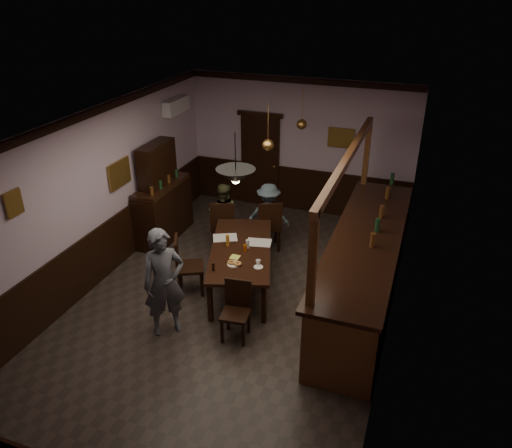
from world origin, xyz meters
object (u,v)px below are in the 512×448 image
at_px(soda_can, 245,248).
at_px(pendant_brass_mid, 268,145).
at_px(pendant_iron, 236,176).
at_px(pendant_brass_far, 302,124).
at_px(person_standing, 164,283).
at_px(chair_far_right, 269,224).
at_px(coffee_cup, 258,262).
at_px(chair_side, 185,263).
at_px(bar_counter, 364,267).
at_px(chair_far_left, 222,223).
at_px(person_seated_right, 269,214).
at_px(dining_table, 241,252).
at_px(chair_near, 237,307).
at_px(person_seated_left, 223,214).
at_px(sideboard, 162,201).

relative_size(soda_can, pendant_brass_mid, 0.15).
height_order(pendant_iron, pendant_brass_far, same).
xyz_separation_m(person_standing, pendant_iron, (0.86, 0.75, 1.51)).
xyz_separation_m(person_standing, soda_can, (0.71, 1.45, -0.05)).
xyz_separation_m(chair_far_right, coffee_cup, (0.40, -1.74, 0.22)).
xyz_separation_m(chair_side, soda_can, (0.92, 0.43, 0.24)).
bearing_deg(person_standing, bar_counter, -8.62).
height_order(soda_can, pendant_brass_far, pendant_brass_far).
distance_m(soda_can, pendant_brass_far, 2.86).
xyz_separation_m(chair_side, coffee_cup, (1.28, 0.09, 0.23)).
distance_m(chair_far_left, person_seated_right, 0.94).
xyz_separation_m(chair_far_right, soda_can, (0.05, -1.41, 0.23)).
xyz_separation_m(dining_table, coffee_cup, (0.45, -0.40, 0.11)).
bearing_deg(pendant_brass_far, chair_near, -88.88).
bearing_deg(pendant_brass_far, person_seated_right, -117.82).
xyz_separation_m(chair_side, pendant_brass_mid, (0.97, 1.42, 1.73)).
height_order(chair_side, bar_counter, bar_counter).
bearing_deg(bar_counter, person_seated_right, 147.72).
xyz_separation_m(person_seated_left, pendant_brass_far, (1.26, 1.04, 1.66)).
xyz_separation_m(dining_table, sideboard, (-2.16, 1.15, 0.12)).
distance_m(chair_far_right, person_standing, 2.95).
relative_size(dining_table, sideboard, 1.20).
bearing_deg(chair_side, pendant_iron, -130.76).
bearing_deg(pendant_iron, person_seated_left, 118.78).
relative_size(person_standing, soda_can, 14.35).
height_order(chair_far_right, soda_can, chair_far_right).
xyz_separation_m(person_seated_left, bar_counter, (2.95, -1.05, 0.00)).
xyz_separation_m(chair_side, person_standing, (0.21, -1.02, 0.29)).
xyz_separation_m(person_seated_right, pendant_iron, (0.30, -2.37, 1.73)).
relative_size(person_seated_left, pendant_brass_far, 1.58).
bearing_deg(chair_far_left, person_seated_right, -167.89).
xyz_separation_m(coffee_cup, pendant_brass_mid, (-0.30, 1.33, 1.50)).
distance_m(chair_far_left, pendant_brass_far, 2.45).
relative_size(person_seated_right, sideboard, 0.64).
distance_m(chair_far_right, person_seated_left, 0.96).
bearing_deg(sideboard, dining_table, -28.02).
bearing_deg(bar_counter, chair_far_left, 164.79).
height_order(person_standing, coffee_cup, person_standing).
relative_size(dining_table, bar_counter, 0.53).
bearing_deg(person_seated_left, coffee_cup, 115.19).
relative_size(person_standing, coffee_cup, 21.52).
bearing_deg(dining_table, pendant_brass_far, 81.58).
bearing_deg(chair_far_left, pendant_brass_far, -155.25).
relative_size(chair_side, person_seated_left, 0.81).
bearing_deg(person_seated_left, chair_far_left, 96.74).
distance_m(person_seated_left, coffee_cup, 2.21).
bearing_deg(coffee_cup, person_seated_left, 110.16).
bearing_deg(pendant_brass_mid, chair_side, -124.51).
distance_m(chair_near, person_seated_left, 2.92).
bearing_deg(chair_near, chair_far_left, 111.25).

